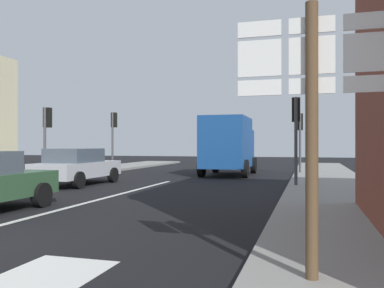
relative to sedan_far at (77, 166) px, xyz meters
The scene contains 11 objects.
ground_plane 3.19m from the sedan_far, ahead, with size 80.00×80.00×0.00m, color black.
sidewalk_right 9.97m from the sedan_far, ahead, with size 3.12×44.00×0.14m, color gray.
lane_centre_stripe 4.77m from the sedan_far, 49.32° to the right, with size 0.16×12.00×0.01m, color silver.
lane_turn_arrow 12.14m from the sedan_far, 60.73° to the right, with size 1.20×2.20×0.01m, color silver.
sedan_far is the anchor object (origin of this frame).
delivery_truck 8.41m from the sedan_far, 54.06° to the left, with size 2.52×5.02×3.05m.
route_sign_post 13.47m from the sedan_far, 47.53° to the right, with size 1.66×0.14×3.20m.
traffic_light_near_right 8.80m from the sedan_far, ahead, with size 0.30×0.49×3.38m.
traffic_light_near_left 3.27m from the sedan_far, 149.88° to the left, with size 0.30×0.49×3.31m.
traffic_light_far_right 12.06m from the sedan_far, 44.20° to the left, with size 0.30×0.49×3.32m.
traffic_light_far_left 8.57m from the sedan_far, 106.85° to the left, with size 0.30×0.49×3.59m.
Camera 1 is at (5.96, -5.05, 1.62)m, focal length 38.32 mm.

